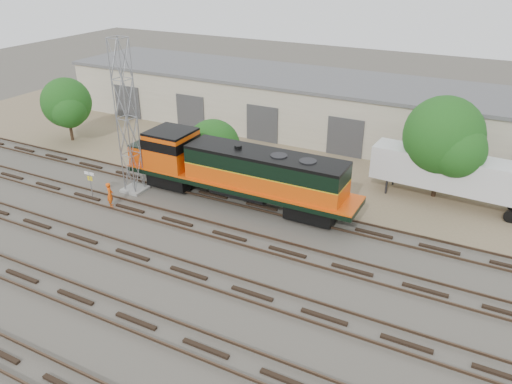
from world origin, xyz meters
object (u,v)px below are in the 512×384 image
at_px(locomotive, 235,170).
at_px(semi_trailer, 459,175).
at_px(worker, 110,195).
at_px(signal_tower, 127,121).

bearing_deg(locomotive, semi_trailer, 25.96).
bearing_deg(locomotive, worker, -147.26).
xyz_separation_m(worker, semi_trailer, (21.38, 11.56, 1.32)).
bearing_deg(signal_tower, worker, -85.67).
bearing_deg(semi_trailer, signal_tower, -154.80).
xyz_separation_m(locomotive, worker, (-7.35, -4.72, -1.50)).
distance_m(locomotive, signal_tower, 8.36).
relative_size(locomotive, signal_tower, 1.57).
bearing_deg(worker, signal_tower, -41.31).
distance_m(locomotive, semi_trailer, 15.61).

